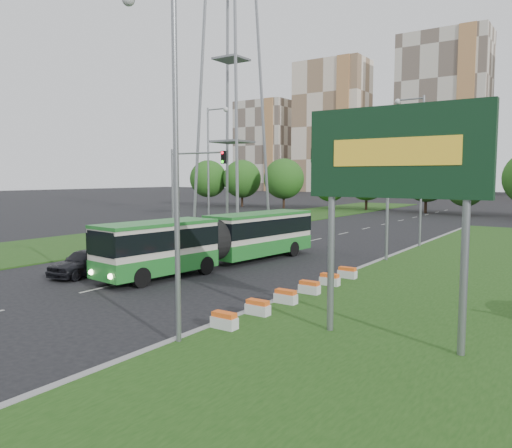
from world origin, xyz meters
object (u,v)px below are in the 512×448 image
Objects in this scene: billboard at (395,162)px; car_left_near at (85,262)px; car_left_far at (232,233)px; pedestrian at (97,265)px; traffic_mast_left at (187,181)px; traffic_mast_median at (365,182)px; shopping_trolley at (107,273)px; articulated_bus at (218,240)px; transmission_pylon at (231,42)px.

car_left_near is (-18.71, 1.88, -5.38)m from billboard.
car_left_far is (-20.98, 18.98, -5.41)m from billboard.
billboard reaches higher than pedestrian.
billboard is at bearing -33.55° from traffic_mast_left.
billboard is 27.16m from traffic_mast_left.
traffic_mast_median is at bearing 115.03° from billboard.
billboard is 1.75× the size of car_left_far.
pedestrian is 2.45× the size of shopping_trolley.
pedestrian is at bearing -83.10° from car_left_far.
traffic_mast_median is 10.73m from articulated_bus.
traffic_mast_median reaches higher than shopping_trolley.
car_left_near is (13.54, -32.13, -21.22)m from transmission_pylon.
billboard is 17.68m from traffic_mast_median.
car_left_far is (-2.27, 17.10, -0.03)m from car_left_near.
billboard is 0.47× the size of articulated_bus.
car_left_near is 7.17× the size of shopping_trolley.
articulated_bus reaches higher than car_left_near.
articulated_bus is at bearing 149.19° from billboard.
transmission_pylon is at bearing 144.00° from traffic_mast_median.
car_left_near is at bearing -73.39° from traffic_mast_left.
traffic_mast_left is 15.08m from pedestrian.
billboard is 49.47m from transmission_pylon.
shopping_trolley is (0.48, 0.27, -0.47)m from pedestrian.
transmission_pylon is 41.47m from pedestrian.
transmission_pylon is at bearing 133.48° from billboard.
car_left_far is (-13.51, 2.98, -4.60)m from traffic_mast_median.
traffic_mast_median is 34.86m from transmission_pylon.
billboard is 28.81m from car_left_far.
billboard is 1.00× the size of traffic_mast_left.
traffic_mast_left is (-15.16, -1.00, 0.00)m from traffic_mast_median.
car_left_near reaches higher than car_left_far.
articulated_bus is (-14.16, 8.45, -4.46)m from billboard.
billboard reaches higher than articulated_bus.
traffic_mast_median is 1.74× the size of car_left_near.
transmission_pylon reaches higher than articulated_bus.
articulated_bus reaches higher than car_left_far.
pedestrian is at bearing -65.25° from transmission_pylon.
traffic_mast_median is 18.62m from car_left_near.
transmission_pylon is 28.35m from car_left_far.
articulated_bus is (18.09, -25.56, -20.30)m from transmission_pylon.
transmission_pylon is (-32.25, 34.00, 15.84)m from billboard.
car_left_far is 17.56m from shopping_trolley.
traffic_mast_left is at bearing 131.35° from shopping_trolley.
transmission_pylon reaches higher than pedestrian.
transmission_pylon reaches higher than traffic_mast_left.
car_left_far is at bearing 167.57° from traffic_mast_median.
transmission_pylon is at bearing 121.88° from car_left_far.
transmission_pylon is 41.68m from shopping_trolley.
shopping_trolley is at bearing -6.04° from car_left_near.
traffic_mast_median is at bearing 54.57° from articulated_bus.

